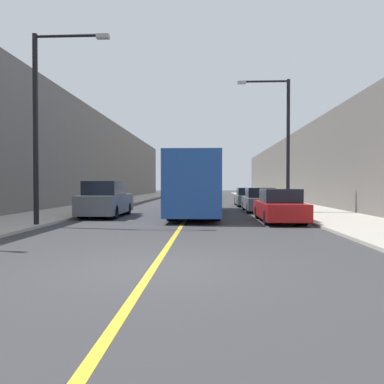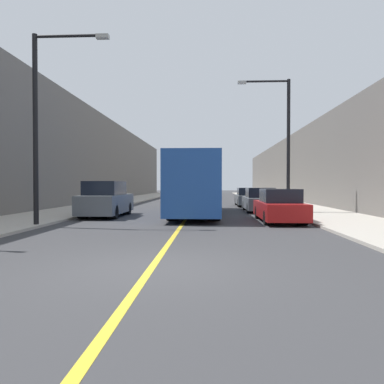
# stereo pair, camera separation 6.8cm
# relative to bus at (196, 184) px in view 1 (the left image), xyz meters

# --- Properties ---
(ground_plane) EXTENTS (200.00, 200.00, 0.00)m
(ground_plane) POSITION_rel_bus_xyz_m (-0.40, -13.66, -1.70)
(ground_plane) COLOR #38383A
(sidewalk_left) EXTENTS (3.97, 72.00, 0.11)m
(sidewalk_left) POSITION_rel_bus_xyz_m (-7.83, 16.34, -1.65)
(sidewalk_left) COLOR #B2AA9E
(sidewalk_left) RESTS_ON ground
(sidewalk_right) EXTENTS (3.97, 72.00, 0.11)m
(sidewalk_right) POSITION_rel_bus_xyz_m (7.03, 16.34, -1.65)
(sidewalk_right) COLOR #B2AA9E
(sidewalk_right) RESTS_ON ground
(building_row_left) EXTENTS (4.00, 72.00, 8.64)m
(building_row_left) POSITION_rel_bus_xyz_m (-11.81, 16.34, 2.61)
(building_row_left) COLOR #66605B
(building_row_left) RESTS_ON ground
(building_row_right) EXTENTS (4.00, 72.00, 6.78)m
(building_row_right) POSITION_rel_bus_xyz_m (11.01, 16.34, 1.69)
(building_row_right) COLOR #66605B
(building_row_right) RESTS_ON ground
(road_center_line) EXTENTS (0.16, 72.00, 0.01)m
(road_center_line) POSITION_rel_bus_xyz_m (-0.40, 16.34, -1.70)
(road_center_line) COLOR gold
(road_center_line) RESTS_ON ground
(bus) EXTENTS (2.52, 11.75, 3.19)m
(bus) POSITION_rel_bus_xyz_m (0.00, 0.00, 0.00)
(bus) COLOR #1E4793
(bus) RESTS_ON ground
(parked_suv_left) EXTENTS (1.88, 4.83, 1.86)m
(parked_suv_left) POSITION_rel_bus_xyz_m (-4.69, -1.77, -0.84)
(parked_suv_left) COLOR #51565B
(parked_suv_left) RESTS_ON ground
(car_right_near) EXTENTS (1.77, 4.79, 1.50)m
(car_right_near) POSITION_rel_bus_xyz_m (3.91, -4.09, -1.03)
(car_right_near) COLOR maroon
(car_right_near) RESTS_ON ground
(car_right_mid) EXTENTS (1.82, 4.51, 1.49)m
(car_right_mid) POSITION_rel_bus_xyz_m (3.86, 2.22, -1.03)
(car_right_mid) COLOR #51565B
(car_right_mid) RESTS_ON ground
(car_right_far) EXTENTS (1.87, 4.58, 1.44)m
(car_right_far) POSITION_rel_bus_xyz_m (3.76, 8.30, -1.05)
(car_right_far) COLOR #51565B
(car_right_far) RESTS_ON ground
(street_lamp_left) EXTENTS (3.07, 0.24, 7.52)m
(street_lamp_left) POSITION_rel_bus_xyz_m (-5.85, -6.61, 2.76)
(street_lamp_left) COLOR black
(street_lamp_left) RESTS_ON sidewalk_left
(street_lamp_right) EXTENTS (3.07, 0.24, 7.71)m
(street_lamp_right) POSITION_rel_bus_xyz_m (5.06, 0.98, 2.85)
(street_lamp_right) COLOR black
(street_lamp_right) RESTS_ON sidewalk_right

